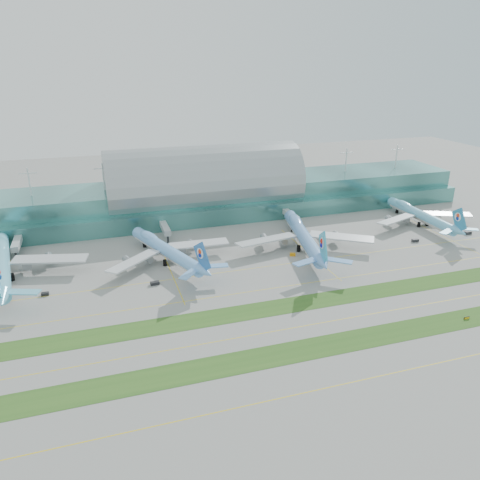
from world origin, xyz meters
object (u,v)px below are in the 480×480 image
object	(u,v)px
airliner_a	(1,263)
taxiway_sign_east	(467,318)
airliner_c	(303,235)
airliner_d	(420,214)
terminal	(204,192)
airliner_b	(165,249)

from	to	relation	value
airliner_a	taxiway_sign_east	bearing A→B (deg)	-36.48
airliner_c	airliner_d	world-z (taller)	airliner_c
airliner_d	terminal	bearing A→B (deg)	154.49
airliner_a	taxiway_sign_east	distance (m)	196.38
airliner_d	airliner_b	bearing A→B (deg)	-175.39
airliner_c	airliner_a	bearing A→B (deg)	-171.65
airliner_b	taxiway_sign_east	world-z (taller)	airliner_b
terminal	airliner_b	world-z (taller)	terminal
airliner_d	taxiway_sign_east	bearing A→B (deg)	-117.07
terminal	airliner_c	world-z (taller)	terminal
airliner_b	taxiway_sign_east	xyz separation A→B (m)	(99.89, -89.30, -5.82)
airliner_a	airliner_d	bearing A→B (deg)	-6.91
airliner_a	airliner_c	world-z (taller)	airliner_a
airliner_b	airliner_d	xyz separation A→B (m)	(152.94, 8.70, -0.22)
terminal	airliner_a	world-z (taller)	terminal
terminal	airliner_a	distance (m)	126.48
airliner_c	airliner_d	distance (m)	82.96
taxiway_sign_east	airliner_a	bearing A→B (deg)	151.52
airliner_b	airliner_c	size ratio (longest dim) A/B	0.88
airliner_c	taxiway_sign_east	world-z (taller)	airliner_c
taxiway_sign_east	airliner_b	bearing A→B (deg)	138.10
airliner_c	taxiway_sign_east	xyz separation A→B (m)	(28.85, -84.85, -6.49)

